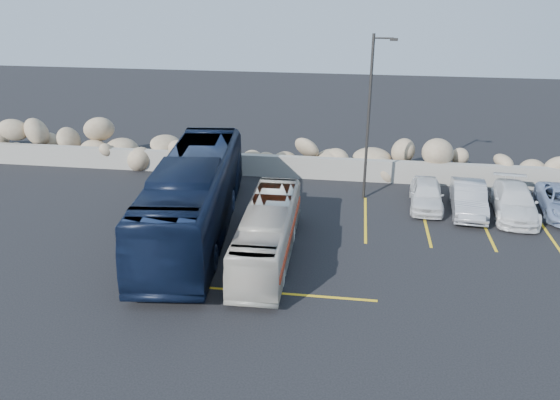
# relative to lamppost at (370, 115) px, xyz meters

# --- Properties ---
(ground) EXTENTS (90.00, 90.00, 0.00)m
(ground) POSITION_rel_lamppost_xyz_m (-2.56, -9.50, -4.30)
(ground) COLOR black
(ground) RESTS_ON ground
(seawall) EXTENTS (60.00, 0.40, 1.20)m
(seawall) POSITION_rel_lamppost_xyz_m (-2.56, 2.50, -3.70)
(seawall) COLOR gray
(seawall) RESTS_ON ground
(riprap_pile) EXTENTS (54.00, 2.80, 2.60)m
(riprap_pile) POSITION_rel_lamppost_xyz_m (-2.56, 3.70, -3.00)
(riprap_pile) COLOR tan
(riprap_pile) RESTS_ON ground
(parking_lines) EXTENTS (18.16, 9.36, 0.01)m
(parking_lines) POSITION_rel_lamppost_xyz_m (2.09, -3.93, -4.29)
(parking_lines) COLOR yellow
(parking_lines) RESTS_ON ground
(lamppost) EXTENTS (1.14, 0.18, 8.00)m
(lamppost) POSITION_rel_lamppost_xyz_m (0.00, 0.00, 0.00)
(lamppost) COLOR #322F2D
(lamppost) RESTS_ON ground
(vintage_bus) EXTENTS (1.94, 7.87, 2.19)m
(vintage_bus) POSITION_rel_lamppost_xyz_m (-3.84, -6.73, -3.20)
(vintage_bus) COLOR beige
(vintage_bus) RESTS_ON ground
(tour_coach) EXTENTS (4.06, 12.40, 3.39)m
(tour_coach) POSITION_rel_lamppost_xyz_m (-7.34, -4.94, -2.60)
(tour_coach) COLOR black
(tour_coach) RESTS_ON ground
(car_a) EXTENTS (1.76, 3.88, 1.29)m
(car_a) POSITION_rel_lamppost_xyz_m (2.92, -0.66, -3.65)
(car_a) COLOR white
(car_a) RESTS_ON ground
(car_b) EXTENTS (1.82, 4.33, 1.39)m
(car_b) POSITION_rel_lamppost_xyz_m (4.82, -1.01, -3.60)
(car_b) COLOR #A8A8AD
(car_b) RESTS_ON ground
(car_c) EXTENTS (2.31, 4.72, 1.32)m
(car_c) POSITION_rel_lamppost_xyz_m (6.89, -1.05, -3.63)
(car_c) COLOR white
(car_c) RESTS_ON ground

